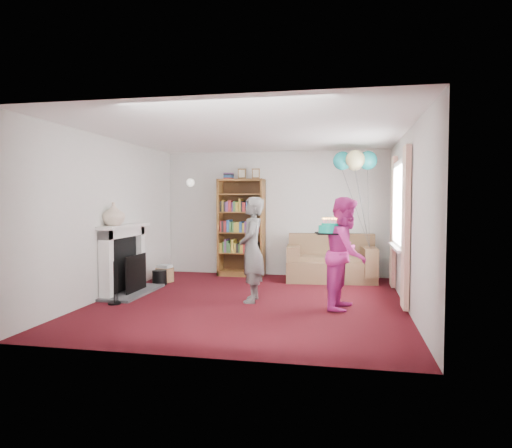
% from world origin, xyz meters
% --- Properties ---
extents(ground, '(5.00, 5.00, 0.00)m').
position_xyz_m(ground, '(0.00, 0.00, 0.00)').
color(ground, '#330707').
rests_on(ground, ground).
extents(wall_back, '(4.50, 0.02, 2.50)m').
position_xyz_m(wall_back, '(0.00, 2.51, 1.25)').
color(wall_back, silver).
rests_on(wall_back, ground).
extents(wall_left, '(0.02, 5.00, 2.50)m').
position_xyz_m(wall_left, '(-2.26, 0.00, 1.25)').
color(wall_left, silver).
rests_on(wall_left, ground).
extents(wall_right, '(0.02, 5.00, 2.50)m').
position_xyz_m(wall_right, '(2.26, 0.00, 1.25)').
color(wall_right, silver).
rests_on(wall_right, ground).
extents(ceiling, '(4.50, 5.00, 0.01)m').
position_xyz_m(ceiling, '(0.00, 0.00, 2.50)').
color(ceiling, white).
rests_on(ceiling, wall_back).
extents(fireplace, '(0.55, 1.80, 1.12)m').
position_xyz_m(fireplace, '(-2.09, 0.19, 0.51)').
color(fireplace, '#3F3F42').
rests_on(fireplace, ground).
extents(window_bay, '(0.14, 2.02, 2.20)m').
position_xyz_m(window_bay, '(2.21, 0.60, 1.20)').
color(window_bay, white).
rests_on(window_bay, ground).
extents(wall_sconce, '(0.16, 0.23, 0.16)m').
position_xyz_m(wall_sconce, '(-1.75, 2.36, 1.88)').
color(wall_sconce, gold).
rests_on(wall_sconce, ground).
extents(bookcase, '(0.92, 0.42, 2.15)m').
position_xyz_m(bookcase, '(-0.65, 2.30, 0.95)').
color(bookcase, '#472B14').
rests_on(bookcase, ground).
extents(sofa, '(1.64, 0.87, 0.87)m').
position_xyz_m(sofa, '(1.13, 2.07, 0.33)').
color(sofa, brown).
rests_on(sofa, ground).
extents(wicker_basket, '(0.34, 0.34, 0.32)m').
position_xyz_m(wicker_basket, '(-1.90, 1.31, 0.14)').
color(wicker_basket, olive).
rests_on(wicker_basket, ground).
extents(person_striped, '(0.43, 0.60, 1.57)m').
position_xyz_m(person_striped, '(0.03, -0.01, 0.78)').
color(person_striped, black).
rests_on(person_striped, ground).
extents(person_magenta, '(0.73, 0.86, 1.56)m').
position_xyz_m(person_magenta, '(1.41, -0.20, 0.78)').
color(person_magenta, '#BB257F').
rests_on(person_magenta, ground).
extents(birthday_cake, '(0.38, 0.38, 0.22)m').
position_xyz_m(birthday_cake, '(1.19, -0.24, 1.12)').
color(birthday_cake, black).
rests_on(birthday_cake, ground).
extents(balloons, '(0.77, 0.77, 1.73)m').
position_xyz_m(balloons, '(1.55, 1.69, 2.22)').
color(balloons, '#3F3F3F').
rests_on(balloons, ground).
extents(mantel_vase, '(0.44, 0.44, 0.36)m').
position_xyz_m(mantel_vase, '(-2.12, -0.15, 1.31)').
color(mantel_vase, beige).
rests_on(mantel_vase, fireplace).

